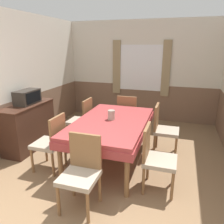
{
  "coord_description": "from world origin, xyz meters",
  "views": [
    {
      "loc": [
        1.05,
        -1.26,
        1.97
      ],
      "look_at": [
        -0.01,
        2.06,
        0.9
      ],
      "focal_mm": 35.0,
      "sensor_mm": 36.0,
      "label": 1
    }
  ],
  "objects_px": {
    "dining_table": "(111,126)",
    "chair_left_near": "(52,141)",
    "vase": "(111,115)",
    "chair_head_near": "(81,170)",
    "chair_right_far": "(163,128)",
    "chair_right_near": "(155,156)",
    "chair_head_window": "(128,114)",
    "tv": "(27,97)",
    "chair_left_far": "(82,119)",
    "sideboard": "(29,126)"
  },
  "relations": [
    {
      "from": "chair_left_near",
      "to": "chair_right_far",
      "type": "bearing_deg",
      "value": -55.23
    },
    {
      "from": "dining_table",
      "to": "tv",
      "type": "relative_size",
      "value": 3.85
    },
    {
      "from": "chair_left_far",
      "to": "chair_head_near",
      "type": "bearing_deg",
      "value": -155.08
    },
    {
      "from": "chair_right_near",
      "to": "vase",
      "type": "distance_m",
      "value": 1.09
    },
    {
      "from": "chair_left_near",
      "to": "vase",
      "type": "xyz_separation_m",
      "value": [
        0.8,
        0.62,
        0.33
      ]
    },
    {
      "from": "chair_head_window",
      "to": "chair_right_near",
      "type": "distance_m",
      "value": 1.95
    },
    {
      "from": "dining_table",
      "to": "chair_right_near",
      "type": "height_order",
      "value": "chair_right_near"
    },
    {
      "from": "chair_head_window",
      "to": "vase",
      "type": "bearing_deg",
      "value": -90.87
    },
    {
      "from": "dining_table",
      "to": "chair_right_far",
      "type": "height_order",
      "value": "chair_right_far"
    },
    {
      "from": "chair_left_near",
      "to": "chair_head_near",
      "type": "xyz_separation_m",
      "value": [
        0.82,
        -0.63,
        0.0
      ]
    },
    {
      "from": "chair_head_window",
      "to": "chair_left_far",
      "type": "bearing_deg",
      "value": -142.63
    },
    {
      "from": "chair_left_far",
      "to": "chair_head_near",
      "type": "height_order",
      "value": "same"
    },
    {
      "from": "chair_head_near",
      "to": "sideboard",
      "type": "bearing_deg",
      "value": -35.11
    },
    {
      "from": "chair_left_near",
      "to": "dining_table",
      "type": "bearing_deg",
      "value": -55.23
    },
    {
      "from": "chair_left_far",
      "to": "chair_left_near",
      "type": "distance_m",
      "value": 1.14
    },
    {
      "from": "chair_head_window",
      "to": "tv",
      "type": "distance_m",
      "value": 2.12
    },
    {
      "from": "tv",
      "to": "chair_left_near",
      "type": "bearing_deg",
      "value": -35.35
    },
    {
      "from": "chair_right_far",
      "to": "sideboard",
      "type": "xyz_separation_m",
      "value": [
        -2.53,
        -0.57,
        -0.05
      ]
    },
    {
      "from": "dining_table",
      "to": "chair_head_near",
      "type": "xyz_separation_m",
      "value": [
        0.0,
        -1.2,
        -0.14
      ]
    },
    {
      "from": "chair_left_near",
      "to": "chair_right_near",
      "type": "distance_m",
      "value": 1.64
    },
    {
      "from": "chair_head_near",
      "to": "sideboard",
      "type": "xyz_separation_m",
      "value": [
        -1.71,
        1.2,
        -0.05
      ]
    },
    {
      "from": "chair_head_window",
      "to": "vase",
      "type": "relative_size",
      "value": 5.75
    },
    {
      "from": "chair_left_far",
      "to": "sideboard",
      "type": "xyz_separation_m",
      "value": [
        -0.89,
        -0.57,
        -0.05
      ]
    },
    {
      "from": "vase",
      "to": "chair_right_far",
      "type": "bearing_deg",
      "value": 31.78
    },
    {
      "from": "vase",
      "to": "chair_head_near",
      "type": "bearing_deg",
      "value": -89.2
    },
    {
      "from": "dining_table",
      "to": "vase",
      "type": "distance_m",
      "value": 0.19
    },
    {
      "from": "chair_left_near",
      "to": "chair_right_near",
      "type": "relative_size",
      "value": 1.0
    },
    {
      "from": "sideboard",
      "to": "tv",
      "type": "distance_m",
      "value": 0.57
    },
    {
      "from": "chair_right_far",
      "to": "chair_left_near",
      "type": "distance_m",
      "value": 2.0
    },
    {
      "from": "chair_head_near",
      "to": "tv",
      "type": "relative_size",
      "value": 1.86
    },
    {
      "from": "chair_head_window",
      "to": "tv",
      "type": "xyz_separation_m",
      "value": [
        -1.71,
        -1.14,
        0.52
      ]
    },
    {
      "from": "chair_right_far",
      "to": "chair_right_near",
      "type": "bearing_deg",
      "value": 0.0
    },
    {
      "from": "chair_left_near",
      "to": "sideboard",
      "type": "bearing_deg",
      "value": 57.1
    },
    {
      "from": "sideboard",
      "to": "chair_right_near",
      "type": "bearing_deg",
      "value": -12.79
    },
    {
      "from": "chair_right_near",
      "to": "sideboard",
      "type": "xyz_separation_m",
      "value": [
        -2.53,
        0.57,
        -0.05
      ]
    },
    {
      "from": "dining_table",
      "to": "chair_left_near",
      "type": "distance_m",
      "value": 1.01
    },
    {
      "from": "chair_left_near",
      "to": "chair_head_window",
      "type": "distance_m",
      "value": 1.95
    },
    {
      "from": "dining_table",
      "to": "chair_head_window",
      "type": "distance_m",
      "value": 1.21
    },
    {
      "from": "chair_head_window",
      "to": "sideboard",
      "type": "distance_m",
      "value": 2.09
    },
    {
      "from": "chair_left_near",
      "to": "sideboard",
      "type": "distance_m",
      "value": 1.06
    },
    {
      "from": "tv",
      "to": "vase",
      "type": "relative_size",
      "value": 3.1
    },
    {
      "from": "dining_table",
      "to": "chair_head_near",
      "type": "bearing_deg",
      "value": -90.0
    },
    {
      "from": "chair_left_far",
      "to": "chair_right_far",
      "type": "relative_size",
      "value": 1.0
    },
    {
      "from": "dining_table",
      "to": "vase",
      "type": "xyz_separation_m",
      "value": [
        -0.02,
        0.05,
        0.18
      ]
    },
    {
      "from": "chair_head_near",
      "to": "vase",
      "type": "height_order",
      "value": "chair_head_near"
    },
    {
      "from": "chair_right_far",
      "to": "chair_head_near",
      "type": "bearing_deg",
      "value": -24.92
    },
    {
      "from": "tv",
      "to": "chair_head_near",
      "type": "bearing_deg",
      "value": -36.33
    },
    {
      "from": "chair_head_near",
      "to": "chair_head_window",
      "type": "bearing_deg",
      "value": -90.0
    },
    {
      "from": "chair_head_near",
      "to": "tv",
      "type": "height_order",
      "value": "tv"
    },
    {
      "from": "chair_left_near",
      "to": "tv",
      "type": "distance_m",
      "value": 1.2
    }
  ]
}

